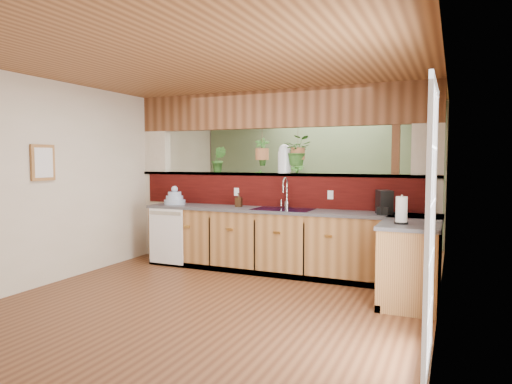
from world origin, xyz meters
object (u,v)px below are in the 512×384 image
at_px(dish_stack, 175,199).
at_px(shelving_console, 282,216).
at_px(faucet, 286,191).
at_px(coffee_maker, 384,203).
at_px(glass_jar, 284,159).
at_px(paper_towel, 401,211).
at_px(soap_dispenser, 239,200).

relative_size(dish_stack, shelving_console, 0.22).
height_order(faucet, coffee_maker, faucet).
distance_m(coffee_maker, glass_jar, 1.64).
distance_m(paper_towel, glass_jar, 2.23).
distance_m(faucet, shelving_console, 2.36).
bearing_deg(soap_dispenser, glass_jar, 29.21).
relative_size(coffee_maker, glass_jar, 0.72).
distance_m(soap_dispenser, paper_towel, 2.53).
bearing_deg(coffee_maker, faucet, 149.50).
relative_size(faucet, paper_towel, 1.41).
bearing_deg(glass_jar, shelving_console, 111.17).
bearing_deg(shelving_console, soap_dispenser, -91.99).
bearing_deg(soap_dispenser, faucet, 9.16).
bearing_deg(shelving_console, faucet, -74.32).
relative_size(glass_jar, shelving_console, 0.29).
height_order(dish_stack, soap_dispenser, dish_stack).
xyz_separation_m(paper_towel, shelving_console, (-2.52, 3.12, -0.54)).
relative_size(dish_stack, glass_jar, 0.77).
bearing_deg(glass_jar, paper_towel, -34.36).
bearing_deg(glass_jar, soap_dispenser, -150.79).
bearing_deg(faucet, shelving_console, 111.52).
distance_m(dish_stack, paper_towel, 3.55).
distance_m(paper_towel, shelving_console, 4.04).
distance_m(glass_jar, shelving_console, 2.32).
bearing_deg(dish_stack, faucet, 4.94).
distance_m(soap_dispenser, glass_jar, 0.90).
bearing_deg(paper_towel, coffee_maker, 109.73).
bearing_deg(soap_dispenser, shelving_console, 93.85).
distance_m(dish_stack, coffee_maker, 3.15).
bearing_deg(glass_jar, faucet, -65.50).
xyz_separation_m(soap_dispenser, glass_jar, (0.59, 0.33, 0.60)).
bearing_deg(glass_jar, coffee_maker, -14.87).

